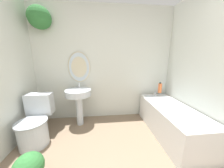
{
  "coord_description": "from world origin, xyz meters",
  "views": [
    {
      "loc": [
        -0.11,
        -0.19,
        1.35
      ],
      "look_at": [
        0.06,
        1.41,
        0.98
      ],
      "focal_mm": 18.0,
      "sensor_mm": 36.0,
      "label": 1
    }
  ],
  "objects_px": {
    "bathtub": "(170,120)",
    "shampoo_bottle": "(160,88)",
    "toilet": "(35,124)",
    "pedestal_sink": "(79,98)"
  },
  "relations": [
    {
      "from": "bathtub",
      "to": "pedestal_sink",
      "type": "bearing_deg",
      "value": 164.14
    },
    {
      "from": "toilet",
      "to": "bathtub",
      "type": "relative_size",
      "value": 0.53
    },
    {
      "from": "toilet",
      "to": "pedestal_sink",
      "type": "distance_m",
      "value": 0.8
    },
    {
      "from": "pedestal_sink",
      "to": "bathtub",
      "type": "distance_m",
      "value": 1.76
    },
    {
      "from": "bathtub",
      "to": "shampoo_bottle",
      "type": "relative_size",
      "value": 6.2
    },
    {
      "from": "bathtub",
      "to": "shampoo_bottle",
      "type": "xyz_separation_m",
      "value": [
        0.08,
        0.58,
        0.43
      ]
    },
    {
      "from": "pedestal_sink",
      "to": "shampoo_bottle",
      "type": "xyz_separation_m",
      "value": [
        1.75,
        0.1,
        0.12
      ]
    },
    {
      "from": "pedestal_sink",
      "to": "bathtub",
      "type": "xyz_separation_m",
      "value": [
        1.67,
        -0.47,
        -0.31
      ]
    },
    {
      "from": "toilet",
      "to": "pedestal_sink",
      "type": "xyz_separation_m",
      "value": [
        0.62,
        0.44,
        0.27
      ]
    },
    {
      "from": "pedestal_sink",
      "to": "toilet",
      "type": "bearing_deg",
      "value": -144.9
    }
  ]
}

